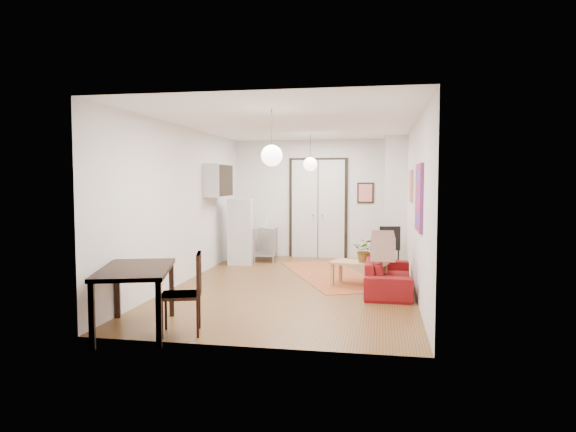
% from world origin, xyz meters
% --- Properties ---
extents(floor, '(7.00, 7.00, 0.00)m').
position_xyz_m(floor, '(0.00, 0.00, 0.00)').
color(floor, brown).
rests_on(floor, ground).
extents(ceiling, '(4.20, 7.00, 0.02)m').
position_xyz_m(ceiling, '(0.00, 0.00, 2.90)').
color(ceiling, white).
rests_on(ceiling, wall_back).
extents(wall_back, '(4.20, 0.02, 2.90)m').
position_xyz_m(wall_back, '(0.00, 3.50, 1.45)').
color(wall_back, silver).
rests_on(wall_back, floor).
extents(wall_front, '(4.20, 0.02, 2.90)m').
position_xyz_m(wall_front, '(0.00, -3.50, 1.45)').
color(wall_front, silver).
rests_on(wall_front, floor).
extents(wall_left, '(0.02, 7.00, 2.90)m').
position_xyz_m(wall_left, '(-2.10, 0.00, 1.45)').
color(wall_left, silver).
rests_on(wall_left, floor).
extents(wall_right, '(0.02, 7.00, 2.90)m').
position_xyz_m(wall_right, '(2.10, 0.00, 1.45)').
color(wall_right, silver).
rests_on(wall_right, floor).
extents(double_doors, '(1.44, 0.06, 2.50)m').
position_xyz_m(double_doors, '(0.00, 3.46, 1.20)').
color(double_doors, silver).
rests_on(double_doors, wall_back).
extents(stub_partition, '(0.50, 0.10, 2.90)m').
position_xyz_m(stub_partition, '(1.85, 2.55, 1.45)').
color(stub_partition, silver).
rests_on(stub_partition, floor).
extents(wall_cabinet, '(0.35, 1.00, 0.70)m').
position_xyz_m(wall_cabinet, '(-1.92, 1.50, 1.90)').
color(wall_cabinet, silver).
rests_on(wall_cabinet, wall_left).
extents(painting_popart, '(0.05, 1.00, 1.00)m').
position_xyz_m(painting_popart, '(2.08, -1.25, 1.65)').
color(painting_popart, red).
rests_on(painting_popart, wall_right).
extents(painting_abstract, '(0.05, 0.50, 0.60)m').
position_xyz_m(painting_abstract, '(2.08, 0.80, 1.80)').
color(painting_abstract, beige).
rests_on(painting_abstract, wall_right).
extents(poster_back, '(0.40, 0.03, 0.50)m').
position_xyz_m(poster_back, '(1.15, 3.47, 1.60)').
color(poster_back, red).
rests_on(poster_back, wall_back).
extents(print_left, '(0.03, 0.44, 0.54)m').
position_xyz_m(print_left, '(-2.07, 2.00, 1.95)').
color(print_left, brown).
rests_on(print_left, wall_left).
extents(pendant_back, '(0.30, 0.30, 0.80)m').
position_xyz_m(pendant_back, '(0.00, 2.00, 2.25)').
color(pendant_back, white).
rests_on(pendant_back, ceiling).
extents(pendant_front, '(0.30, 0.30, 0.80)m').
position_xyz_m(pendant_front, '(0.00, -2.00, 2.25)').
color(pendant_front, white).
rests_on(pendant_front, ceiling).
extents(kilim_rug, '(2.54, 3.66, 0.01)m').
position_xyz_m(kilim_rug, '(0.55, 1.10, 0.00)').
color(kilim_rug, '#BB5B2E').
rests_on(kilim_rug, floor).
extents(sofa, '(1.95, 0.78, 0.57)m').
position_xyz_m(sofa, '(1.66, -0.20, 0.28)').
color(sofa, maroon).
rests_on(sofa, floor).
extents(coffee_table, '(1.08, 0.78, 0.43)m').
position_xyz_m(coffee_table, '(1.14, 0.20, 0.37)').
color(coffee_table, tan).
rests_on(coffee_table, floor).
extents(potted_plant, '(0.45, 0.42, 0.42)m').
position_xyz_m(potted_plant, '(1.24, 0.20, 0.64)').
color(potted_plant, '#32602B').
rests_on(potted_plant, coffee_table).
extents(kitchen_counter, '(0.64, 1.09, 0.80)m').
position_xyz_m(kitchen_counter, '(-1.18, 2.84, 0.49)').
color(kitchen_counter, '#BBBEC0').
rests_on(kitchen_counter, floor).
extents(bowl, '(0.21, 0.21, 0.05)m').
position_xyz_m(bowl, '(-1.18, 2.54, 0.82)').
color(bowl, white).
rests_on(bowl, kitchen_counter).
extents(soap_bottle, '(0.08, 0.08, 0.17)m').
position_xyz_m(soap_bottle, '(-1.23, 3.09, 0.88)').
color(soap_bottle, teal).
rests_on(soap_bottle, kitchen_counter).
extents(fridge, '(0.59, 0.59, 1.48)m').
position_xyz_m(fridge, '(-1.61, 2.12, 0.74)').
color(fridge, silver).
rests_on(fridge, floor).
extents(dining_table, '(1.23, 1.65, 0.81)m').
position_xyz_m(dining_table, '(-1.51, -3.15, 0.72)').
color(dining_table, black).
rests_on(dining_table, floor).
extents(dining_chair_near, '(0.60, 0.74, 1.01)m').
position_xyz_m(dining_chair_near, '(-0.91, -3.05, 0.58)').
color(dining_chair_near, '#341D10').
rests_on(dining_chair_near, floor).
extents(dining_chair_far, '(0.60, 0.74, 1.01)m').
position_xyz_m(dining_chair_far, '(-0.91, -3.05, 0.58)').
color(dining_chair_far, '#341D10').
rests_on(dining_chair_far, floor).
extents(black_side_chair, '(0.51, 0.51, 0.95)m').
position_xyz_m(black_side_chair, '(1.67, 2.05, 0.55)').
color(black_side_chair, black).
rests_on(black_side_chair, floor).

